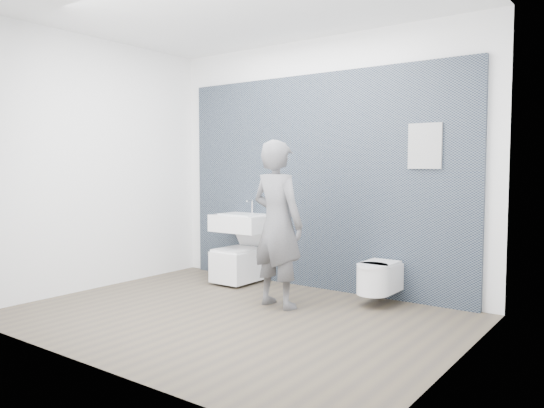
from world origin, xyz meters
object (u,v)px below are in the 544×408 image
Objects in this scene: toilet_rounded at (377,278)px; visitor at (277,224)px; toilet_square at (240,263)px; washbasin at (243,222)px.

visitor is at bearing -140.12° from toilet_rounded.
toilet_square is at bearing -179.04° from toilet_rounded.
toilet_square is 0.48× the size of visitor.
toilet_rounded is (1.75, 0.03, 0.03)m from toilet_square.
toilet_square is 1.75m from toilet_rounded.
washbasin is 1.21× the size of toilet_rounded.
washbasin is 1.80m from toilet_rounded.
washbasin is 0.86× the size of toilet_square.
toilet_rounded is 0.34× the size of visitor.
visitor reaches higher than toilet_square.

